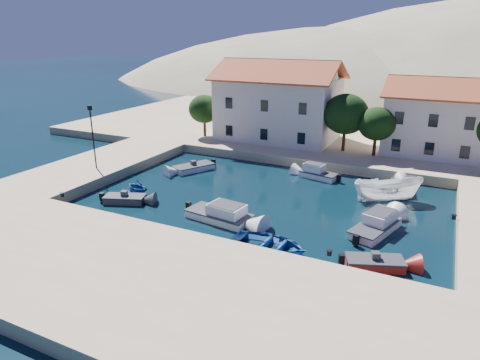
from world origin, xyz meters
name	(u,v)px	position (x,y,z in m)	size (l,w,h in m)	color
ground	(208,248)	(0.00, 0.00, 0.00)	(400.00, 400.00, 0.00)	black
quay_south	(154,286)	(0.00, -6.00, 0.50)	(52.00, 12.00, 1.00)	tan
quay_west	(100,166)	(-19.00, 10.00, 0.50)	(8.00, 20.00, 1.00)	tan
quay_north	(356,132)	(2.00, 38.00, 0.50)	(80.00, 36.00, 1.00)	tan
hills	(467,159)	(20.64, 123.62, -23.40)	(254.00, 176.00, 99.00)	gray
building_left	(279,99)	(-6.00, 28.00, 5.94)	(14.70, 9.45, 9.70)	beige
building_mid	(435,115)	(12.00, 29.00, 5.22)	(10.50, 8.40, 8.30)	beige
trees	(359,118)	(4.51, 25.46, 4.84)	(37.30, 5.30, 6.45)	#382314
lamppost	(92,131)	(-17.50, 8.00, 4.75)	(0.35, 0.25, 6.22)	black
bollards	(269,219)	(2.80, 3.87, 1.15)	(29.36, 9.56, 0.30)	black
motorboat_grey_sw	(125,199)	(-10.54, 3.97, 0.30)	(3.72, 2.63, 1.25)	#38393E
cabin_cruiser_south	(219,214)	(-1.59, 4.38, 0.48)	(5.45, 2.86, 1.60)	white
rowboat_south	(269,249)	(3.74, 1.67, 0.00)	(3.67, 5.13, 1.06)	#1A4B94
motorboat_red_se	(375,263)	(10.50, 2.32, 0.30)	(3.80, 2.70, 1.25)	maroon
cabin_cruiser_east	(375,226)	(9.67, 7.44, 0.48)	(3.30, 5.29, 1.60)	white
boat_east	(387,201)	(9.55, 14.22, 0.00)	(2.22, 5.91, 2.28)	white
motorboat_white_ne	(402,188)	(10.45, 17.32, 0.30)	(2.18, 3.77, 1.25)	white
rowboat_west	(138,192)	(-11.17, 6.40, 0.00)	(2.30, 2.67, 1.41)	#1A4B94
motorboat_white_west	(194,168)	(-10.07, 14.27, 0.29)	(3.64, 4.61, 1.25)	white
cabin_cruiser_north	(318,174)	(2.48, 17.56, 0.48)	(3.97, 2.27, 1.60)	white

